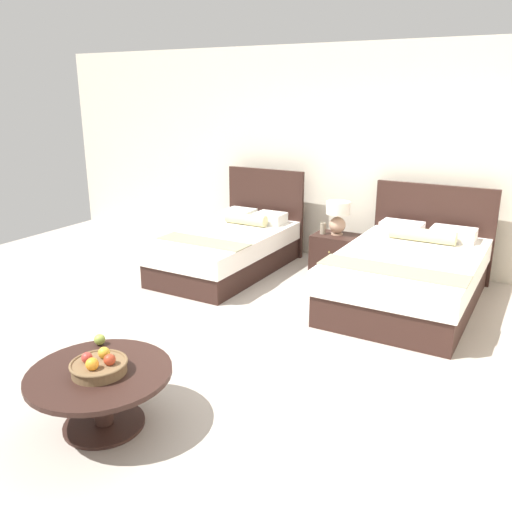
# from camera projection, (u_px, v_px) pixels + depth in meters

# --- Properties ---
(ground_plane) EXTENTS (9.53, 9.61, 0.02)m
(ground_plane) POSITION_uv_depth(u_px,v_px,m) (233.00, 346.00, 4.80)
(ground_plane) COLOR #AA9F94
(wall_back) EXTENTS (9.53, 0.12, 2.79)m
(wall_back) POSITION_uv_depth(u_px,v_px,m) (351.00, 156.00, 6.90)
(wall_back) COLOR beige
(wall_back) RESTS_ON ground
(bed_near_window) EXTENTS (1.17, 2.08, 1.18)m
(bed_near_window) POSITION_uv_depth(u_px,v_px,m) (230.00, 248.00, 6.73)
(bed_near_window) COLOR #311D18
(bed_near_window) RESTS_ON ground
(bed_near_corner) EXTENTS (1.43, 2.15, 1.15)m
(bed_near_corner) POSITION_uv_depth(u_px,v_px,m) (409.00, 275.00, 5.66)
(bed_near_corner) COLOR #311D18
(bed_near_corner) RESTS_ON ground
(nightstand) EXTENTS (0.56, 0.45, 0.48)m
(nightstand) POSITION_uv_depth(u_px,v_px,m) (336.00, 253.00, 6.70)
(nightstand) COLOR #311D18
(nightstand) RESTS_ON ground
(table_lamp) EXTENTS (0.30, 0.30, 0.42)m
(table_lamp) POSITION_uv_depth(u_px,v_px,m) (338.00, 215.00, 6.57)
(table_lamp) COLOR tan
(table_lamp) RESTS_ON nightstand
(vase) EXTENTS (0.07, 0.07, 0.14)m
(vase) POSITION_uv_depth(u_px,v_px,m) (323.00, 228.00, 6.65)
(vase) COLOR gray
(vase) RESTS_ON nightstand
(coffee_table) EXTENTS (0.96, 0.96, 0.42)m
(coffee_table) POSITION_uv_depth(u_px,v_px,m) (101.00, 385.00, 3.55)
(coffee_table) COLOR #311D18
(coffee_table) RESTS_ON ground
(fruit_bowl) EXTENTS (0.38, 0.38, 0.15)m
(fruit_bowl) POSITION_uv_depth(u_px,v_px,m) (99.00, 366.00, 3.48)
(fruit_bowl) COLOR brown
(fruit_bowl) RESTS_ON coffee_table
(loose_apple) EXTENTS (0.08, 0.08, 0.08)m
(loose_apple) POSITION_uv_depth(u_px,v_px,m) (100.00, 340.00, 3.87)
(loose_apple) COLOR #8FA541
(loose_apple) RESTS_ON coffee_table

